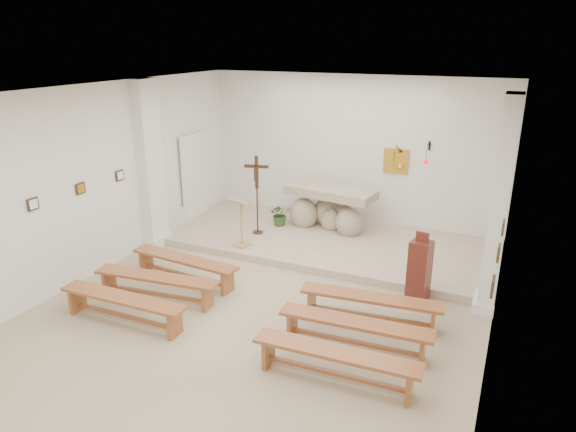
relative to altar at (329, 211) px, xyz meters
The scene contains 29 objects.
ground 4.19m from the altar, 87.26° to the right, with size 7.00×10.00×0.00m, color #C3B18D.
wall_left 5.43m from the altar, 128.40° to the right, with size 0.02×10.00×3.50m, color silver.
wall_right 5.68m from the altar, 48.38° to the right, with size 0.02×10.00×3.50m, color silver.
wall_back 1.48m from the altar, 76.63° to the left, with size 7.00×0.02×3.50m, color silver.
ceiling 5.09m from the altar, 87.26° to the right, with size 7.00×10.00×0.02m, color silver.
sanctuary_platform 0.83m from the altar, 73.05° to the right, with size 6.98×3.00×0.15m, color beige.
pilaster_left 4.02m from the altar, 145.83° to the right, with size 0.26×0.55×3.50m, color white.
pilaster_right 4.34m from the altar, 31.10° to the right, with size 0.26×0.55×3.50m, color white.
gold_wall_relief 1.85m from the altar, 32.87° to the left, with size 0.55×0.04×0.55m, color gold.
sanctuary_lamp 2.39m from the altar, 15.88° to the left, with size 0.11×0.36×0.44m.
station_frame_left_front 6.05m from the altar, 123.44° to the right, with size 0.03×0.20×0.20m, color #392719.
station_frame_left_mid 5.26m from the altar, 129.61° to the right, with size 0.03×0.20×0.20m, color #392719.
station_frame_left_rear 4.56m from the altar, 137.93° to the right, with size 0.03×0.20×0.20m, color #392719.
station_frame_right_front 6.27m from the altar, 53.47° to the right, with size 0.03×0.20×0.20m, color #392719.
station_frame_right_mid 5.52m from the altar, 47.13° to the right, with size 0.03×0.20×0.20m, color #392719.
station_frame_right_rear 4.85m from the altar, 38.83° to the right, with size 0.03×0.20×0.20m, color #392719.
radiator_left 3.55m from the altar, 155.79° to the right, with size 0.10×0.85×0.52m, color silver.
radiator_right 3.92m from the altar, 21.82° to the right, with size 0.10×0.85×0.52m, color silver.
altar is the anchor object (origin of this frame).
lectern 2.19m from the altar, 125.68° to the right, with size 0.42×0.37×1.03m.
crucifix_stand 1.75m from the altar, 143.16° to the right, with size 0.52×0.23×1.75m.
potted_plant 1.13m from the altar, 163.43° to the right, with size 0.48×0.42×0.54m, color #2D4E1F.
donation_pedestal 3.39m from the altar, 43.15° to the right, with size 0.39×0.39×1.24m.
bench_left_front 3.73m from the altar, 114.56° to the right, with size 2.23×0.52×0.47m.
bench_right_front 3.92m from the altar, 60.13° to the right, with size 2.23×0.57×0.47m.
bench_left_second 4.48m from the altar, 110.25° to the right, with size 2.23×0.61×0.47m.
bench_right_second 4.63m from the altar, 65.12° to the right, with size 2.22×0.48×0.47m.
bench_left_third 5.25m from the altar, 107.19° to the right, with size 2.21×0.40×0.47m.
bench_right_third 5.38m from the altar, 68.75° to the right, with size 2.22×0.44×0.47m.
Camera 1 is at (3.54, -6.22, 4.24)m, focal length 32.00 mm.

